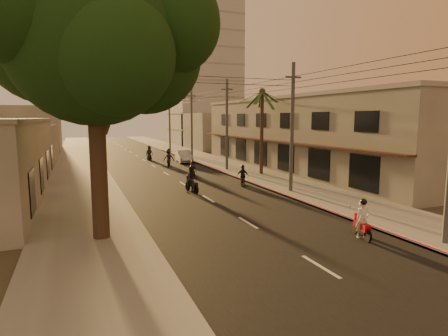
{
  "coord_description": "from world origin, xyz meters",
  "views": [
    {
      "loc": [
        -7.88,
        -14.51,
        5.26
      ],
      "look_at": [
        0.89,
        7.48,
        2.06
      ],
      "focal_mm": 30.0,
      "sensor_mm": 36.0,
      "label": 1
    }
  ],
  "objects": [
    {
      "name": "ground",
      "position": [
        0.0,
        0.0,
        0.0
      ],
      "size": [
        160.0,
        160.0,
        0.0
      ],
      "primitive_type": "plane",
      "color": "#383023",
      "rests_on": "ground"
    },
    {
      "name": "road",
      "position": [
        0.0,
        20.0,
        0.01
      ],
      "size": [
        10.0,
        140.0,
        0.02
      ],
      "primitive_type": "cube",
      "color": "black",
      "rests_on": "ground"
    },
    {
      "name": "sidewalk_right",
      "position": [
        7.5,
        20.0,
        0.06
      ],
      "size": [
        5.0,
        140.0,
        0.12
      ],
      "primitive_type": "cube",
      "color": "slate",
      "rests_on": "ground"
    },
    {
      "name": "sidewalk_left",
      "position": [
        -7.5,
        20.0,
        0.06
      ],
      "size": [
        5.0,
        140.0,
        0.12
      ],
      "primitive_type": "cube",
      "color": "slate",
      "rests_on": "ground"
    },
    {
      "name": "curb_stripe",
      "position": [
        5.1,
        15.0,
        0.1
      ],
      "size": [
        0.2,
        60.0,
        0.2
      ],
      "primitive_type": "cube",
      "color": "#B4131D",
      "rests_on": "ground"
    },
    {
      "name": "shophouse_row",
      "position": [
        13.95,
        18.0,
        3.65
      ],
      "size": [
        8.8,
        34.2,
        7.3
      ],
      "color": "gray",
      "rests_on": "ground"
    },
    {
      "name": "distant_tower",
      "position": [
        16.0,
        56.0,
        14.0
      ],
      "size": [
        12.1,
        12.1,
        28.0
      ],
      "color": "#B7B5B2",
      "rests_on": "ground"
    },
    {
      "name": "broadleaf_tree",
      "position": [
        -6.61,
        2.14,
        8.48
      ],
      "size": [
        9.6,
        8.7,
        12.1
      ],
      "color": "black",
      "rests_on": "ground"
    },
    {
      "name": "palm_tree",
      "position": [
        8.0,
        16.0,
        7.15
      ],
      "size": [
        5.0,
        5.0,
        8.2
      ],
      "color": "black",
      "rests_on": "ground"
    },
    {
      "name": "utility_poles",
      "position": [
        6.2,
        20.0,
        6.54
      ],
      "size": [
        1.2,
        48.26,
        9.0
      ],
      "color": "#38383A",
      "rests_on": "ground"
    },
    {
      "name": "filler_right",
      "position": [
        14.0,
        45.0,
        3.0
      ],
      "size": [
        8.0,
        14.0,
        6.0
      ],
      "primitive_type": "cube",
      "color": "#A6A296",
      "rests_on": "ground"
    },
    {
      "name": "filler_left_near",
      "position": [
        -14.0,
        34.0,
        2.2
      ],
      "size": [
        8.0,
        14.0,
        4.4
      ],
      "primitive_type": "cube",
      "color": "#A6A296",
      "rests_on": "ground"
    },
    {
      "name": "filler_left_far",
      "position": [
        -14.0,
        52.0,
        3.5
      ],
      "size": [
        8.0,
        14.0,
        7.0
      ],
      "primitive_type": "cube",
      "color": "#A6A296",
      "rests_on": "ground"
    },
    {
      "name": "scooter_red",
      "position": [
        3.65,
        -1.98,
        0.79
      ],
      "size": [
        0.92,
        1.76,
        1.78
      ],
      "rotation": [
        0.0,
        0.0,
        -0.29
      ],
      "color": "black",
      "rests_on": "ground"
    },
    {
      "name": "scooter_mid_a",
      "position": [
        -0.32,
        10.51,
        0.9
      ],
      "size": [
        1.11,
        2.0,
        1.98
      ],
      "rotation": [
        0.0,
        0.0,
        0.15
      ],
      "color": "black",
      "rests_on": "ground"
    },
    {
      "name": "scooter_mid_b",
      "position": [
        4.05,
        11.49,
        0.76
      ],
      "size": [
        1.2,
        1.58,
        1.65
      ],
      "rotation": [
        0.0,
        0.0,
        -0.41
      ],
      "color": "black",
      "rests_on": "ground"
    },
    {
      "name": "scooter_far_a",
      "position": [
        1.62,
        16.8,
        0.71
      ],
      "size": [
        0.8,
        1.6,
        1.57
      ],
      "rotation": [
        0.0,
        0.0,
        -0.08
      ],
      "color": "black",
      "rests_on": "ground"
    },
    {
      "name": "scooter_far_b",
      "position": [
        1.45,
        24.99,
        0.9
      ],
      "size": [
        1.6,
        1.94,
        1.97
      ],
      "rotation": [
        0.0,
        0.0,
        -0.31
      ],
      "color": "black",
      "rests_on": "ground"
    },
    {
      "name": "parked_car",
      "position": [
        3.98,
        27.92,
        0.72
      ],
      "size": [
        2.49,
        4.7,
        1.44
      ],
      "primitive_type": "imported",
      "rotation": [
        0.0,
        0.0,
        -0.11
      ],
      "color": "#9C9FA4",
      "rests_on": "ground"
    },
    {
      "name": "scooter_far_c",
      "position": [
        0.61,
        31.75,
        0.82
      ],
      "size": [
        0.86,
        1.87,
        1.84
      ],
      "rotation": [
        0.0,
        0.0,
        0.01
      ],
      "color": "black",
      "rests_on": "ground"
    }
  ]
}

